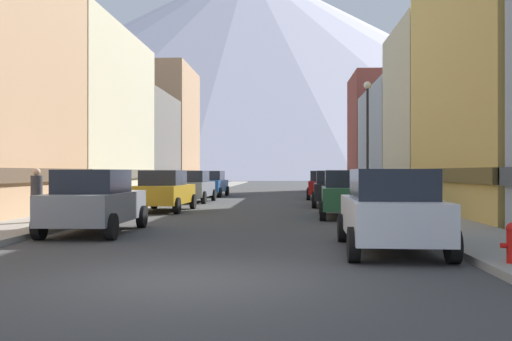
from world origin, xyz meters
TOP-DOWN VIEW (x-y plane):
  - ground_plane at (0.00, 0.00)m, footprint 400.00×400.00m
  - sidewalk_left at (-6.25, 35.00)m, footprint 2.50×100.00m
  - sidewalk_right at (6.25, 35.00)m, footprint 2.50×100.00m
  - storefront_left_2 at (-12.44, 23.39)m, footprint 10.18×13.09m
  - storefront_left_3 at (-11.34, 34.86)m, footprint 7.97×9.69m
  - storefront_left_4 at (-11.05, 45.23)m, footprint 7.40×10.04m
  - storefront_right_2 at (12.04, 23.55)m, footprint 9.37×8.21m
  - storefront_right_3 at (10.86, 34.29)m, footprint 7.01×12.75m
  - storefront_right_4 at (11.54, 45.40)m, footprint 8.38×8.30m
  - car_left_0 at (-3.80, 6.79)m, footprint 2.13×4.43m
  - car_left_1 at (-3.80, 15.92)m, footprint 2.20×4.46m
  - car_left_2 at (-3.80, 23.42)m, footprint 2.19×4.46m
  - car_left_3 at (-3.80, 30.98)m, footprint 2.24×4.48m
  - car_right_0 at (3.80, 3.51)m, footprint 2.17×4.45m
  - car_right_1 at (3.80, 13.02)m, footprint 2.24×4.48m
  - car_right_2 at (3.80, 19.89)m, footprint 2.22×4.47m
  - car_right_3 at (3.80, 27.70)m, footprint 2.23×4.47m
  - potted_plant_0 at (-7.00, 14.09)m, footprint 0.55×0.55m
  - potted_plant_1 at (7.00, 14.95)m, footprint 0.46×0.46m
  - potted_plant_2 at (7.00, 17.39)m, footprint 0.53×0.53m
  - pedestrian_0 at (-6.25, 27.90)m, footprint 0.36×0.36m
  - pedestrian_1 at (-6.25, 8.56)m, footprint 0.36×0.36m
  - streetlamp_right at (5.35, 18.65)m, footprint 0.36×0.36m
  - mountain_backdrop at (-17.18, 260.00)m, footprint 323.81×323.81m

SIDE VIEW (x-z plane):
  - ground_plane at x=0.00m, z-range 0.00..0.00m
  - sidewalk_left at x=-6.25m, z-range 0.00..0.15m
  - sidewalk_right at x=6.25m, z-range 0.00..0.15m
  - potted_plant_2 at x=7.00m, z-range 0.15..0.93m
  - potted_plant_0 at x=-7.00m, z-range 0.19..0.99m
  - potted_plant_1 at x=7.00m, z-range 0.19..1.01m
  - car_left_0 at x=-3.80m, z-range 0.01..1.79m
  - car_left_1 at x=-3.80m, z-range 0.01..1.79m
  - car_left_2 at x=-3.80m, z-range 0.01..1.79m
  - car_left_3 at x=-3.80m, z-range 0.01..1.79m
  - car_right_0 at x=3.80m, z-range 0.01..1.79m
  - car_right_1 at x=3.80m, z-range 0.01..1.79m
  - car_right_2 at x=3.80m, z-range 0.01..1.79m
  - car_right_3 at x=3.80m, z-range 0.01..1.79m
  - pedestrian_0 at x=-6.25m, z-range 0.09..1.74m
  - pedestrian_1 at x=-6.25m, z-range 0.09..1.77m
  - storefront_left_3 at x=-11.34m, z-range -0.14..7.51m
  - storefront_right_3 at x=10.86m, z-range -0.15..7.74m
  - streetlamp_right at x=5.35m, z-range 1.06..6.92m
  - storefront_right_2 at x=12.04m, z-range -0.16..9.57m
  - storefront_left_2 at x=-12.44m, z-range -0.16..9.63m
  - storefront_right_4 at x=11.54m, z-range -0.17..10.50m
  - storefront_left_4 at x=-11.05m, z-range -0.18..11.34m
  - mountain_backdrop at x=-17.18m, z-range 0.00..98.16m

